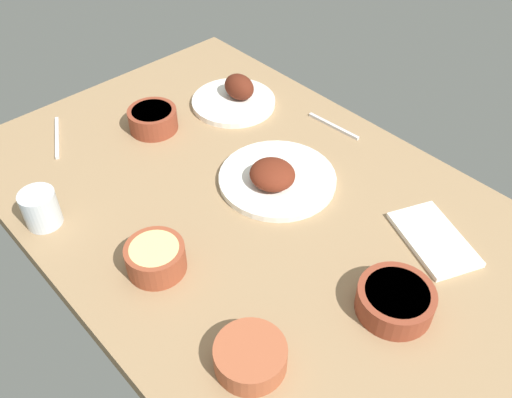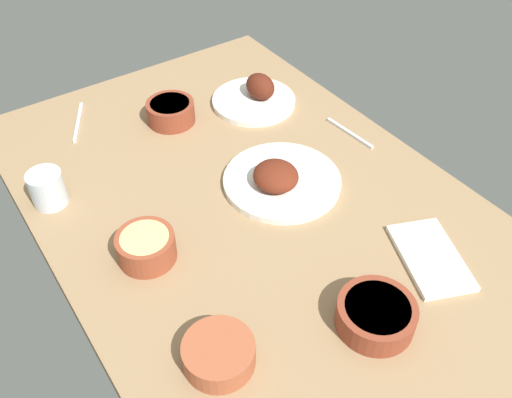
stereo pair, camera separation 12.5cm
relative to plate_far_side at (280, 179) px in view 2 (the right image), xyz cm
name	(u,v)px [view 2 (the right image)]	position (x,y,z in cm)	size (l,w,h in cm)	color
dining_table	(256,212)	(-2.41, 8.53, -3.96)	(140.00, 90.00, 4.00)	#937551
plate_far_side	(280,179)	(0.00, 0.00, 0.00)	(28.06, 28.06, 7.08)	white
plate_center_main	(256,96)	(32.31, -15.45, 0.22)	(23.50, 23.50, 8.26)	white
bowl_sauce	(219,353)	(-31.38, 36.38, 0.68)	(12.89, 12.89, 4.81)	#A35133
bowl_onions	(170,111)	(38.00, 8.80, 1.20)	(12.85, 12.85, 5.83)	brown
bowl_potatoes	(147,247)	(-2.72, 35.83, 1.34)	(12.12, 12.12, 6.09)	brown
bowl_soup	(375,315)	(-41.11, 8.79, 0.94)	(14.69, 14.69, 5.32)	brown
water_tumbler	(47,189)	(25.16, 46.55, 2.24)	(7.85, 7.85, 8.41)	silver
folded_napkin	(431,257)	(-36.19, -12.03, -1.36)	(19.79, 11.63, 1.20)	white
fork_loose	(78,122)	(51.42, 29.87, -1.56)	(17.86, 0.90, 0.80)	silver
spoon_loose	(350,133)	(5.85, -27.26, -1.56)	(16.26, 0.90, 0.80)	silver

